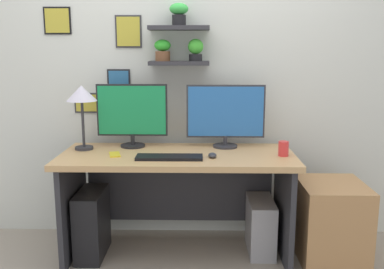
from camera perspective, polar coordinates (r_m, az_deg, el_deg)
The scene contains 13 objects.
ground_plane at distance 3.26m, azimuth -1.84°, elevation -15.45°, with size 8.00×8.00×0.00m, color gray.
back_wall_assembly at distance 3.35m, azimuth -1.67°, elevation 9.37°, with size 4.40×0.24×2.70m.
desk at distance 3.11m, azimuth -1.85°, elevation -6.06°, with size 1.62×0.68×0.75m.
monitor_left at distance 3.20m, azimuth -7.89°, elevation 2.75°, with size 0.52×0.18×0.46m.
monitor_right at distance 3.17m, azimuth 4.45°, elevation 2.66°, with size 0.57×0.18×0.46m.
keyboard at distance 2.86m, azimuth -3.00°, elevation -3.01°, with size 0.44×0.14×0.02m, color black.
computer_mouse at distance 2.89m, azimuth 2.70°, elevation -2.75°, with size 0.06×0.09×0.03m, color #2D2D33.
desk_lamp at distance 3.16m, azimuth -14.35°, elevation 4.78°, with size 0.22×0.22×0.46m.
cell_phone at distance 3.00m, azimuth -10.16°, elevation -2.60°, with size 0.07×0.14×0.01m, color yellow.
pen_cup at distance 2.99m, azimuth 11.97°, elevation -1.83°, with size 0.07×0.07×0.10m, color red.
drawer_cabinet at distance 3.23m, azimuth 17.82°, elevation -10.86°, with size 0.44×0.50×0.55m, color tan.
computer_tower_left at distance 3.23m, azimuth -13.05°, elevation -11.36°, with size 0.18×0.40×0.48m, color black.
computer_tower_right at distance 3.26m, azimuth 9.02°, elevation -11.79°, with size 0.18×0.40×0.39m, color #99999E.
Camera 1 is at (0.16, -2.91, 1.46)m, focal length 40.45 mm.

